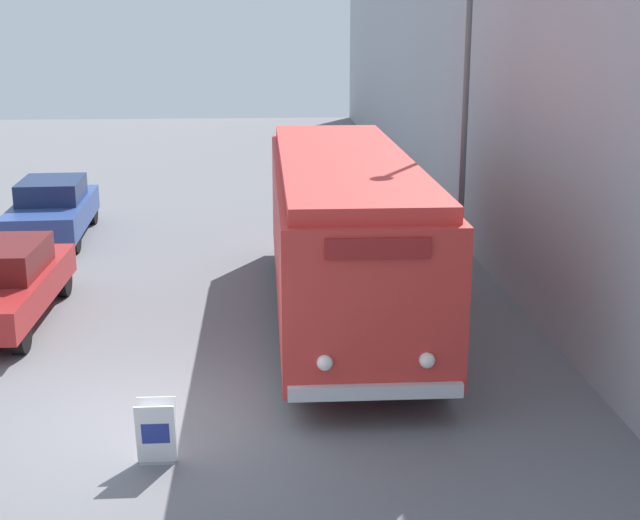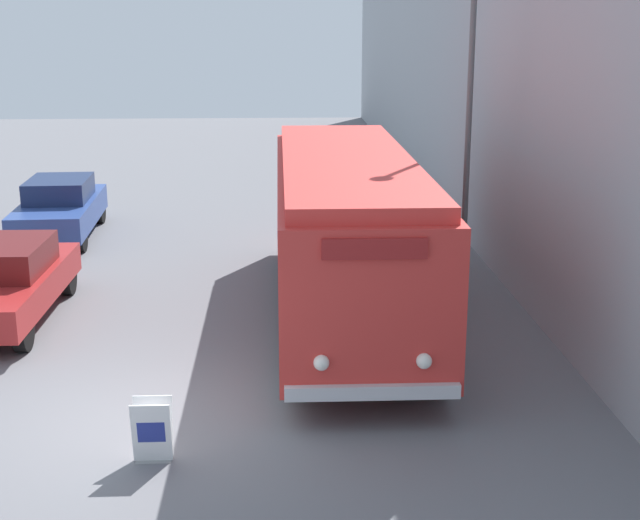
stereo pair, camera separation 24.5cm
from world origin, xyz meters
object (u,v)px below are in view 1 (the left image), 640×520
streetlamp (468,53)px  parked_car_mid (53,209)px  sign_board (156,433)px  vintage_bus (344,227)px

streetlamp → parked_car_mid: streetlamp is taller
sign_board → parked_car_mid: 13.03m
vintage_bus → parked_car_mid: bearing=136.0°
sign_board → streetlamp: size_ratio=0.11×
vintage_bus → streetlamp: bearing=28.4°
streetlamp → parked_car_mid: bearing=150.6°
vintage_bus → streetlamp: size_ratio=1.31×
streetlamp → parked_car_mid: size_ratio=1.64×
sign_board → streetlamp: (5.42, 7.06, 4.44)m
vintage_bus → sign_board: vintage_bus is taller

